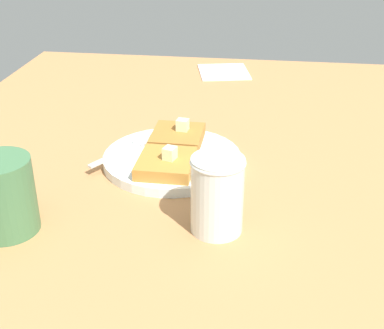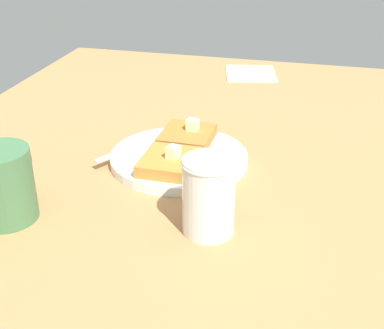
# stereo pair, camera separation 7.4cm
# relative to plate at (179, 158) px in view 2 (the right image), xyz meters

# --- Properties ---
(table_surface) EXTENTS (1.09, 1.09, 0.03)m
(table_surface) POSITION_rel_plate_xyz_m (0.05, -0.10, -0.02)
(table_surface) COLOR #B17949
(table_surface) RESTS_ON ground
(plate) EXTENTS (0.22, 0.22, 0.01)m
(plate) POSITION_rel_plate_xyz_m (0.00, 0.00, 0.00)
(plate) COLOR silver
(plate) RESTS_ON table_surface
(toast_slice_left) EXTENTS (0.09, 0.08, 0.02)m
(toast_slice_left) POSITION_rel_plate_xyz_m (-0.05, 0.00, 0.02)
(toast_slice_left) COLOR #B57A32
(toast_slice_left) RESTS_ON plate
(toast_slice_middle) EXTENTS (0.09, 0.08, 0.02)m
(toast_slice_middle) POSITION_rel_plate_xyz_m (0.05, -0.00, 0.02)
(toast_slice_middle) COLOR #A76E2E
(toast_slice_middle) RESTS_ON plate
(butter_pat_primary) EXTENTS (0.02, 0.02, 0.02)m
(butter_pat_primary) POSITION_rel_plate_xyz_m (-0.05, -0.01, 0.03)
(butter_pat_primary) COLOR beige
(butter_pat_primary) RESTS_ON toast_slice_left
(butter_pat_secondary) EXTENTS (0.02, 0.02, 0.02)m
(butter_pat_secondary) POSITION_rel_plate_xyz_m (0.06, -0.01, 0.03)
(butter_pat_secondary) COLOR #F3E7B3
(butter_pat_secondary) RESTS_ON toast_slice_middle
(fork) EXTENTS (0.14, 0.10, 0.00)m
(fork) POSITION_rel_plate_xyz_m (0.02, 0.07, 0.01)
(fork) COLOR silver
(fork) RESTS_ON plate
(syrup_jar) EXTENTS (0.07, 0.07, 0.10)m
(syrup_jar) POSITION_rel_plate_xyz_m (-0.17, -0.09, 0.04)
(syrup_jar) COLOR #54270C
(syrup_jar) RESTS_ON table_surface
(napkin) EXTENTS (0.14, 0.14, 0.00)m
(napkin) POSITION_rel_plate_xyz_m (0.48, -0.04, -0.01)
(napkin) COLOR white
(napkin) RESTS_ON table_surface
(coffee_mug) EXTENTS (0.11, 0.08, 0.10)m
(coffee_mug) POSITION_rel_plate_xyz_m (-0.21, 0.17, 0.04)
(coffee_mug) COLOR #427248
(coffee_mug) RESTS_ON table_surface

